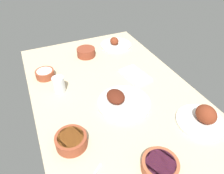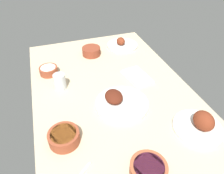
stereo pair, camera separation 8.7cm
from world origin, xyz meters
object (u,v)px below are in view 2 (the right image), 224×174
(plate_center_main, at_px, (200,124))
(folded_napkin, at_px, (137,76))
(bowl_onions, at_px, (148,169))
(bowl_soup, at_px, (64,137))
(bowl_potatoes, at_px, (91,51))
(plate_near_viewer, at_px, (119,101))
(plate_far_side, at_px, (122,44))
(water_tumbler, at_px, (60,82))
(bowl_cream, at_px, (49,70))

(plate_center_main, bearing_deg, folded_napkin, 12.60)
(plate_center_main, relative_size, bowl_onions, 1.58)
(bowl_soup, height_order, bowl_potatoes, bowl_potatoes)
(bowl_soup, relative_size, bowl_potatoes, 1.05)
(plate_center_main, xyz_separation_m, plate_near_viewer, (0.28, 0.30, -0.01))
(bowl_onions, height_order, bowl_soup, bowl_soup)
(plate_center_main, relative_size, plate_near_viewer, 0.81)
(plate_far_side, bearing_deg, water_tumbler, 125.31)
(plate_near_viewer, distance_m, bowl_potatoes, 0.56)
(plate_near_viewer, distance_m, bowl_cream, 0.53)
(bowl_potatoes, bearing_deg, bowl_onions, 179.04)
(bowl_cream, relative_size, bowl_potatoes, 0.87)
(plate_center_main, relative_size, bowl_potatoes, 1.76)
(plate_near_viewer, distance_m, plate_far_side, 0.66)
(bowl_potatoes, bearing_deg, bowl_soup, 156.91)
(plate_near_viewer, distance_m, water_tumbler, 0.37)
(bowl_cream, distance_m, folded_napkin, 0.57)
(bowl_soup, distance_m, water_tumbler, 0.39)
(plate_center_main, height_order, bowl_potatoes, plate_center_main)
(plate_near_viewer, bearing_deg, folded_napkin, -44.72)
(bowl_onions, height_order, bowl_cream, bowl_onions)
(bowl_onions, relative_size, bowl_potatoes, 1.11)
(bowl_potatoes, distance_m, folded_napkin, 0.42)
(plate_center_main, distance_m, water_tumbler, 0.78)
(plate_near_viewer, height_order, folded_napkin, plate_near_viewer)
(bowl_onions, distance_m, bowl_soup, 0.38)
(bowl_onions, distance_m, water_tumbler, 0.69)
(plate_center_main, height_order, bowl_cream, plate_center_main)
(plate_center_main, xyz_separation_m, folded_napkin, (0.48, 0.11, -0.03))
(bowl_soup, xyz_separation_m, bowl_cream, (0.56, 0.02, -0.00))
(plate_far_side, bearing_deg, plate_near_viewer, 158.02)
(plate_center_main, bearing_deg, bowl_soup, 77.83)
(plate_near_viewer, relative_size, plate_far_side, 1.19)
(plate_near_viewer, xyz_separation_m, bowl_soup, (-0.15, 0.32, 0.01))
(plate_near_viewer, bearing_deg, bowl_potatoes, 1.33)
(plate_center_main, bearing_deg, plate_near_viewer, 46.64)
(water_tumbler, height_order, folded_napkin, water_tumbler)
(bowl_soup, relative_size, folded_napkin, 0.70)
(bowl_potatoes, xyz_separation_m, folded_napkin, (-0.37, -0.21, -0.03))
(plate_near_viewer, bearing_deg, bowl_onions, 175.85)
(bowl_cream, distance_m, bowl_potatoes, 0.35)
(plate_far_side, distance_m, bowl_soup, 0.95)
(plate_center_main, distance_m, folded_napkin, 0.49)
(plate_center_main, distance_m, bowl_potatoes, 0.90)
(plate_near_viewer, bearing_deg, bowl_soup, 115.37)
(bowl_soup, height_order, folded_napkin, bowl_soup)
(bowl_cream, xyz_separation_m, water_tumbler, (-0.17, -0.05, 0.02))
(bowl_potatoes, xyz_separation_m, water_tumbler, (-0.32, 0.27, 0.02))
(bowl_potatoes, bearing_deg, plate_center_main, -159.68)
(bowl_soup, xyz_separation_m, folded_napkin, (0.35, -0.51, -0.03))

